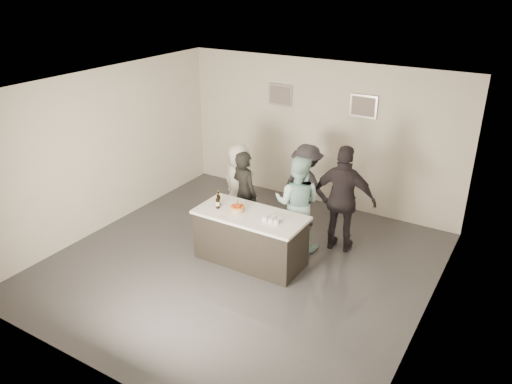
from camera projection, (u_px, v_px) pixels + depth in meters
floor at (241, 264)px, 8.48m from camera, size 6.00×6.00×0.00m
ceiling at (238, 88)px, 7.25m from camera, size 6.00×6.00×0.00m
wall_back at (319, 134)px, 10.21m from camera, size 6.00×0.04×3.00m
wall_front at (93, 274)px, 5.52m from camera, size 6.00×0.04×3.00m
wall_left at (104, 150)px, 9.28m from camera, size 0.04×6.00×3.00m
wall_right at (434, 230)px, 6.45m from camera, size 0.04×6.00×3.00m
picture_left at (280, 95)px, 10.32m from camera, size 0.54×0.04×0.44m
picture_right at (364, 106)px, 9.48m from camera, size 0.54×0.04×0.44m
bar_counter at (251, 238)px, 8.39m from camera, size 1.86×0.86×0.90m
cake at (237, 209)px, 8.28m from camera, size 0.24×0.24×0.08m
beer_bottle_a at (219, 198)px, 8.45m from camera, size 0.07×0.07×0.26m
beer_bottle_b at (218, 201)px, 8.35m from camera, size 0.07×0.07×0.26m
tumbler_cluster at (272, 219)px, 7.95m from camera, size 0.30×0.19×0.08m
candles at (224, 217)px, 8.08m from camera, size 0.24×0.08×0.01m
person_main_black at (244, 193)px, 9.19m from camera, size 0.68×0.55×1.62m
person_main_blue at (298, 203)px, 8.68m from camera, size 0.95×0.80×1.72m
person_guest_left at (239, 184)px, 9.62m from camera, size 0.88×0.68×1.59m
person_guest_right at (343, 199)px, 8.57m from camera, size 1.18×0.61×1.93m
person_guest_back at (306, 186)px, 9.49m from camera, size 1.16×0.82×1.63m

